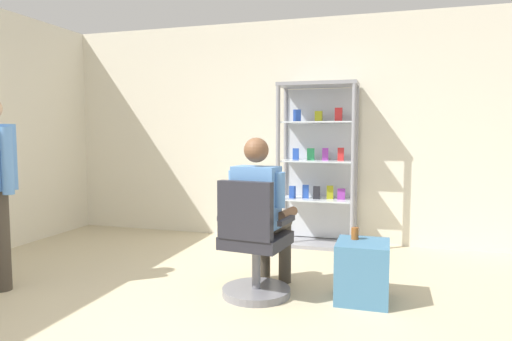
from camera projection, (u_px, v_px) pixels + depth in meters
back_wall at (289, 131)px, 5.61m from camera, size 6.00×0.10×2.70m
display_cabinet_main at (318, 164)px, 5.30m from camera, size 0.90×0.45×1.90m
office_chair at (253, 250)px, 3.61m from camera, size 0.59×0.56×0.96m
seated_shopkeeper at (262, 207)px, 3.73m from camera, size 0.52×0.60×1.29m
storage_crate at (362, 271)px, 3.56m from camera, size 0.41×0.43×0.47m
tea_glass at (355, 233)px, 3.63m from camera, size 0.06×0.06×0.10m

